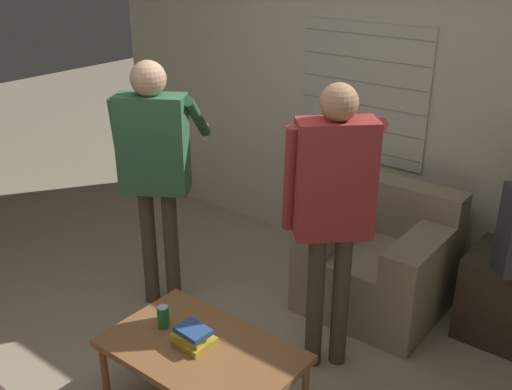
# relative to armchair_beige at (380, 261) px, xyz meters

# --- Properties ---
(ground_plane) EXTENTS (16.00, 16.00, 0.00)m
(ground_plane) POSITION_rel_armchair_beige_xyz_m (-0.42, -1.46, -0.34)
(ground_plane) COLOR gray
(wall_back) EXTENTS (5.20, 0.08, 2.55)m
(wall_back) POSITION_rel_armchair_beige_xyz_m (-0.43, 0.57, 0.94)
(wall_back) COLOR beige
(wall_back) RESTS_ON ground_plane
(armchair_beige) EXTENTS (0.88, 0.83, 0.83)m
(armchair_beige) POSITION_rel_armchair_beige_xyz_m (0.00, 0.00, 0.00)
(armchair_beige) COLOR gray
(armchair_beige) RESTS_ON ground_plane
(coffee_table) EXTENTS (1.01, 0.63, 0.43)m
(coffee_table) POSITION_rel_armchair_beige_xyz_m (-0.23, -1.53, 0.05)
(coffee_table) COLOR brown
(coffee_table) RESTS_ON ground_plane
(person_left_standing) EXTENTS (0.54, 0.79, 1.70)m
(person_left_standing) POSITION_rel_armchair_beige_xyz_m (-1.20, -0.90, 0.74)
(person_left_standing) COLOR #4C4233
(person_left_standing) RESTS_ON ground_plane
(person_right_standing) EXTENTS (0.50, 0.83, 1.71)m
(person_right_standing) POSITION_rel_armchair_beige_xyz_m (0.04, -0.75, 0.75)
(person_right_standing) COLOR #4C4233
(person_right_standing) RESTS_ON ground_plane
(book_stack) EXTENTS (0.20, 0.18, 0.10)m
(book_stack) POSITION_rel_armchair_beige_xyz_m (-0.29, -1.53, 0.14)
(book_stack) COLOR gold
(book_stack) RESTS_ON coffee_table
(soda_can) EXTENTS (0.07, 0.07, 0.13)m
(soda_can) POSITION_rel_armchair_beige_xyz_m (-0.52, -1.52, 0.15)
(soda_can) COLOR #238E47
(soda_can) RESTS_ON coffee_table
(spare_remote) EXTENTS (0.07, 0.14, 0.02)m
(spare_remote) POSITION_rel_armchair_beige_xyz_m (-0.26, -1.50, 0.10)
(spare_remote) COLOR black
(spare_remote) RESTS_ON coffee_table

